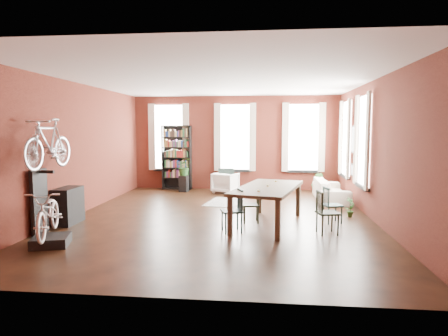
# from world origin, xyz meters

# --- Properties ---
(room) EXTENTS (9.00, 9.04, 3.22)m
(room) POSITION_xyz_m (0.25, 0.62, 2.14)
(room) COLOR black
(room) RESTS_ON ground
(dining_table) EXTENTS (1.68, 2.67, 0.84)m
(dining_table) POSITION_xyz_m (1.11, -0.56, 0.42)
(dining_table) COLOR #493D2C
(dining_table) RESTS_ON ground
(dining_chair_a) EXTENTS (0.51, 0.51, 0.87)m
(dining_chair_a) POSITION_xyz_m (0.38, -1.24, 0.44)
(dining_chair_a) COLOR #1B3C39
(dining_chair_a) RESTS_ON ground
(dining_chair_b) EXTENTS (0.41, 0.41, 0.79)m
(dining_chair_b) POSITION_xyz_m (0.73, -0.36, 0.39)
(dining_chair_b) COLOR black
(dining_chair_b) RESTS_ON ground
(dining_chair_c) EXTENTS (0.47, 0.47, 0.86)m
(dining_chair_c) POSITION_xyz_m (2.29, -1.19, 0.43)
(dining_chair_c) COLOR black
(dining_chair_c) RESTS_ON ground
(dining_chair_d) EXTENTS (0.45, 0.45, 0.80)m
(dining_chair_d) POSITION_xyz_m (2.54, -0.22, 0.40)
(dining_chair_d) COLOR #1B3D3B
(dining_chair_d) RESTS_ON ground
(bookshelf) EXTENTS (1.00, 0.32, 2.20)m
(bookshelf) POSITION_xyz_m (-2.00, 4.30, 1.10)
(bookshelf) COLOR black
(bookshelf) RESTS_ON ground
(white_armchair) EXTENTS (0.90, 0.87, 0.73)m
(white_armchair) POSITION_xyz_m (-0.25, 3.66, 0.36)
(white_armchair) COLOR white
(white_armchair) RESTS_ON ground
(cream_sofa) EXTENTS (0.61, 2.08, 0.81)m
(cream_sofa) POSITION_xyz_m (2.95, 2.60, 0.41)
(cream_sofa) COLOR beige
(cream_sofa) RESTS_ON ground
(striped_rug) EXTENTS (1.13, 1.59, 0.01)m
(striped_rug) POSITION_xyz_m (-0.10, 1.99, 0.01)
(striped_rug) COLOR black
(striped_rug) RESTS_ON ground
(bike_trainer) EXTENTS (0.76, 0.76, 0.18)m
(bike_trainer) POSITION_xyz_m (-2.76, -2.54, 0.09)
(bike_trainer) COLOR black
(bike_trainer) RESTS_ON ground
(bike_wall_rack) EXTENTS (0.16, 0.60, 1.30)m
(bike_wall_rack) POSITION_xyz_m (-3.40, -1.80, 0.65)
(bike_wall_rack) COLOR black
(bike_wall_rack) RESTS_ON ground
(console_table) EXTENTS (0.40, 0.80, 0.80)m
(console_table) POSITION_xyz_m (-3.28, -0.90, 0.40)
(console_table) COLOR black
(console_table) RESTS_ON ground
(plant_stand) EXTENTS (0.31, 0.31, 0.54)m
(plant_stand) POSITION_xyz_m (-1.65, 3.75, 0.27)
(plant_stand) COLOR black
(plant_stand) RESTS_ON ground
(plant_by_sofa) EXTENTS (0.56, 0.76, 0.30)m
(plant_by_sofa) POSITION_xyz_m (2.72, 3.91, 0.15)
(plant_by_sofa) COLOR #2C6026
(plant_by_sofa) RESTS_ON ground
(plant_small) EXTENTS (0.53, 0.51, 0.17)m
(plant_small) POSITION_xyz_m (3.06, 0.42, 0.09)
(plant_small) COLOR #306127
(plant_small) RESTS_ON ground
(bicycle_floor) EXTENTS (0.78, 0.97, 1.59)m
(bicycle_floor) POSITION_xyz_m (-2.79, -2.52, 0.97)
(bicycle_floor) COLOR beige
(bicycle_floor) RESTS_ON bike_trainer
(bicycle_hung) EXTENTS (0.47, 1.00, 1.66)m
(bicycle_hung) POSITION_xyz_m (-3.15, -1.80, 2.13)
(bicycle_hung) COLOR #A5A8AD
(bicycle_hung) RESTS_ON bike_wall_rack
(plant_on_stand) EXTENTS (0.56, 0.62, 0.47)m
(plant_on_stand) POSITION_xyz_m (-1.63, 3.78, 0.77)
(plant_on_stand) COLOR #234E1F
(plant_on_stand) RESTS_ON plant_stand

